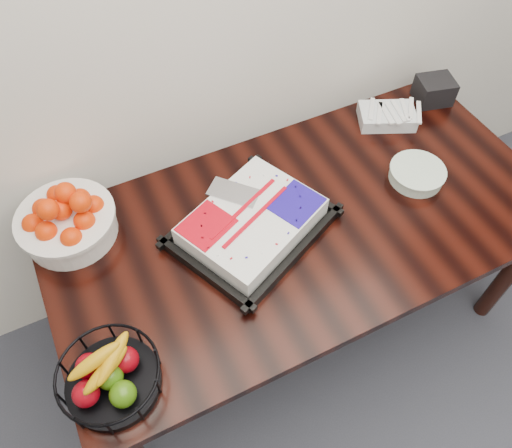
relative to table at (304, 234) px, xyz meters
name	(u,v)px	position (x,y,z in m)	size (l,w,h in m)	color
table	(304,234)	(0.00, 0.00, 0.00)	(1.80, 0.90, 0.75)	black
cake_tray	(252,223)	(-0.19, 0.04, 0.13)	(0.61, 0.56, 0.10)	black
tangerine_bowl	(65,217)	(-0.75, 0.30, 0.18)	(0.33, 0.33, 0.21)	white
fruit_basket	(110,376)	(-0.77, -0.27, 0.15)	(0.28, 0.28, 0.15)	black
plate_stack	(417,174)	(0.46, -0.01, 0.11)	(0.21, 0.21, 0.05)	white
fork_bag	(387,116)	(0.55, 0.30, 0.12)	(0.26, 0.22, 0.06)	silver
napkin_box	(434,90)	(0.80, 0.32, 0.14)	(0.14, 0.12, 0.10)	black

